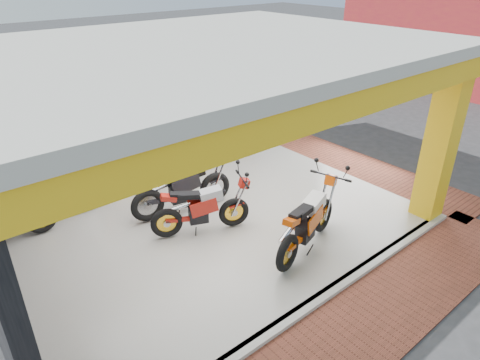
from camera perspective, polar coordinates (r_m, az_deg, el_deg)
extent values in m
plane|color=#2D2D30|center=(7.82, 4.63, -12.00)|extent=(80.00, 80.00, 0.00)
cube|color=silver|center=(9.03, -4.22, -5.59)|extent=(8.00, 6.00, 0.10)
cube|color=beige|center=(7.72, -5.15, 17.17)|extent=(8.40, 6.40, 0.20)
cube|color=black|center=(10.78, -14.38, 9.18)|extent=(8.20, 0.20, 3.50)
cube|color=yellow|center=(9.37, 25.23, 4.67)|extent=(0.50, 0.50, 3.50)
cube|color=yellow|center=(5.66, 13.02, 9.77)|extent=(8.40, 0.30, 0.40)
cube|color=yellow|center=(10.55, 13.89, 17.54)|extent=(0.30, 6.40, 0.40)
cube|color=silver|center=(7.28, 10.42, -15.45)|extent=(8.00, 0.20, 0.10)
cube|color=brown|center=(6.99, 15.48, -18.71)|extent=(9.00, 1.40, 0.03)
cube|color=brown|center=(12.11, 14.49, 2.31)|extent=(1.40, 7.00, 0.03)
cube|color=#3F1E14|center=(19.78, 23.70, 13.80)|extent=(0.06, 1.00, 2.20)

